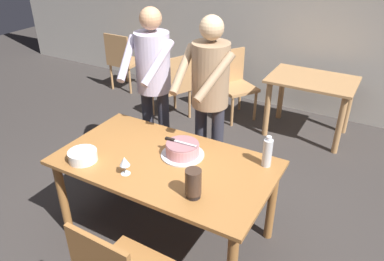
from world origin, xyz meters
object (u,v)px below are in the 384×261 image
(main_dining_table, at_px, (165,172))
(person_cutting_cake, at_px, (209,92))
(background_chair_0, at_px, (234,82))
(background_chair_1, at_px, (123,59))
(cake_on_platter, at_px, (183,150))
(background_table, at_px, (311,91))
(cake_knife, at_px, (174,140))
(background_chair_2, at_px, (173,85))
(water_bottle, at_px, (267,152))
(wine_glass_near, at_px, (125,162))
(hurricane_lamp, at_px, (193,184))
(plate_stack, at_px, (83,156))
(person_standing_beside, at_px, (153,78))

(main_dining_table, xyz_separation_m, person_cutting_cake, (0.03, 0.68, 0.43))
(background_chair_0, height_order, background_chair_1, same)
(cake_on_platter, bearing_deg, background_table, 77.71)
(cake_knife, bearing_deg, background_chair_2, 122.39)
(main_dining_table, distance_m, water_bottle, 0.80)
(wine_glass_near, height_order, hurricane_lamp, hurricane_lamp)
(cake_on_platter, bearing_deg, person_cutting_cake, 95.37)
(water_bottle, relative_size, background_chair_1, 0.28)
(background_chair_0, relative_size, background_chair_2, 1.00)
(person_cutting_cake, bearing_deg, water_bottle, -28.09)
(cake_on_platter, bearing_deg, plate_stack, -145.32)
(plate_stack, relative_size, hurricane_lamp, 1.05)
(cake_knife, distance_m, plate_stack, 0.71)
(main_dining_table, xyz_separation_m, cake_knife, (0.01, 0.13, 0.22))
(plate_stack, xyz_separation_m, hurricane_lamp, (0.95, 0.04, 0.07))
(cake_on_platter, distance_m, background_chair_2, 2.13)
(main_dining_table, relative_size, plate_stack, 7.56)
(person_cutting_cake, bearing_deg, background_chair_1, 144.30)
(main_dining_table, distance_m, background_chair_0, 2.41)
(person_cutting_cake, xyz_separation_m, background_chair_0, (-0.48, 1.68, -0.58))
(background_chair_0, xyz_separation_m, background_chair_2, (-0.65, -0.48, 0.00))
(main_dining_table, distance_m, cake_on_platter, 0.22)
(person_standing_beside, relative_size, background_chair_2, 1.91)
(cake_knife, xyz_separation_m, background_chair_1, (-2.34, 2.24, -0.37))
(wine_glass_near, distance_m, background_chair_0, 2.68)
(plate_stack, distance_m, water_bottle, 1.39)
(wine_glass_near, xyz_separation_m, background_chair_2, (-0.95, 2.16, -0.36))
(wine_glass_near, bearing_deg, cake_on_platter, 60.48)
(plate_stack, bearing_deg, background_table, 67.20)
(wine_glass_near, bearing_deg, person_cutting_cake, 79.22)
(water_bottle, xyz_separation_m, background_chair_0, (-1.14, 2.04, -0.37))
(person_cutting_cake, relative_size, background_table, 1.72)
(cake_on_platter, bearing_deg, main_dining_table, -119.91)
(water_bottle, bearing_deg, background_chair_1, 145.87)
(background_table, bearing_deg, plate_stack, -112.80)
(water_bottle, height_order, background_table, water_bottle)
(hurricane_lamp, height_order, person_cutting_cake, person_cutting_cake)
(cake_on_platter, xyz_separation_m, background_chair_0, (-0.53, 2.23, -0.31))
(main_dining_table, relative_size, cake_knife, 6.14)
(cake_on_platter, bearing_deg, wine_glass_near, -119.52)
(main_dining_table, bearing_deg, background_chair_0, 100.80)
(plate_stack, height_order, background_table, plate_stack)
(person_standing_beside, distance_m, background_table, 2.04)
(background_table, bearing_deg, cake_knife, -104.04)
(background_chair_1, relative_size, background_chair_2, 1.00)
(main_dining_table, height_order, background_table, main_dining_table)
(cake_knife, distance_m, background_table, 2.29)
(plate_stack, relative_size, wine_glass_near, 1.53)
(cake_on_platter, xyz_separation_m, plate_stack, (-0.63, -0.43, -0.01))
(background_table, bearing_deg, main_dining_table, -103.42)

